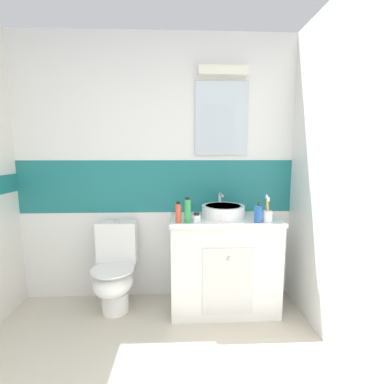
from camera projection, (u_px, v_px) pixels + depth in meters
wall_back_tiled at (158, 170)px, 2.64m from camera, size 3.20×0.20×2.50m
vanity_cabinet at (223, 263)px, 2.49m from camera, size 0.96×0.52×0.85m
sink_basin at (223, 211)px, 2.45m from camera, size 0.38×0.43×0.19m
toilet at (115, 270)px, 2.46m from camera, size 0.37×0.50×0.80m
toothbrush_cup at (267, 215)px, 2.26m from camera, size 0.08×0.08×0.23m
soap_dispenser at (258, 214)px, 2.25m from camera, size 0.06×0.06×0.18m
shampoo_bottle_tall at (187, 211)px, 2.24m from camera, size 0.05×0.05×0.21m
deodorant_spray_can at (178, 213)px, 2.24m from camera, size 0.05×0.05×0.18m
hair_gel_jar at (197, 218)px, 2.26m from camera, size 0.07×0.07×0.08m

